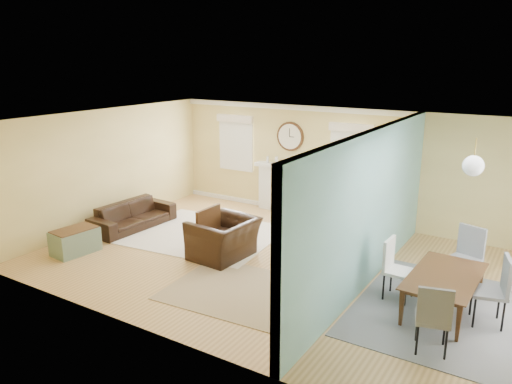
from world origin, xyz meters
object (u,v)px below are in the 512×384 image
sofa (133,215)px  eames_chair (224,239)px  credenza (377,227)px  dining_table (445,294)px  green_chair (346,216)px

sofa → eames_chair: eames_chair is taller
sofa → credenza: credenza is taller
credenza → dining_table: size_ratio=0.94×
green_chair → credenza: 1.00m
sofa → eames_chair: size_ratio=1.69×
credenza → green_chair: bearing=150.0°
eames_chair → dining_table: eames_chair is taller
sofa → dining_table: dining_table is taller
eames_chair → credenza: 3.08m
sofa → dining_table: bearing=-89.9°
eames_chair → credenza: size_ratio=0.75×
credenza → dining_table: 2.70m
sofa → credenza: bearing=-67.9°
sofa → dining_table: size_ratio=1.18×
credenza → dining_table: bearing=-49.8°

